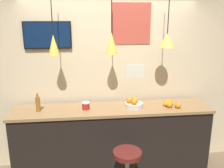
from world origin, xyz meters
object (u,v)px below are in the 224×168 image
Objects in this scene: fruit_bowl at (134,104)px; juice_bottle at (38,104)px; mounted_tv at (47,35)px; bar_stool at (127,167)px; spread_jar at (86,106)px.

fruit_bowl is 1.32m from juice_bottle.
fruit_bowl is 0.39× the size of mounted_tv.
mounted_tv reaches higher than bar_stool.
mounted_tv is (0.14, 0.34, 0.88)m from juice_bottle.
fruit_bowl is 1.01× the size of juice_bottle.
juice_bottle is 0.65m from spread_jar.
juice_bottle is at bearing 152.19° from bar_stool.
bar_stool is at bearing -43.46° from mounted_tv.
spread_jar is at bearing 129.31° from bar_stool.
spread_jar is at bearing 0.00° from juice_bottle.
bar_stool is at bearing -27.81° from juice_bottle.
fruit_bowl is at bearing -0.11° from juice_bottle.
bar_stool is 1.44m from juice_bottle.
bar_stool is at bearing -50.69° from spread_jar.
mounted_tv is at bearing 145.72° from spread_jar.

